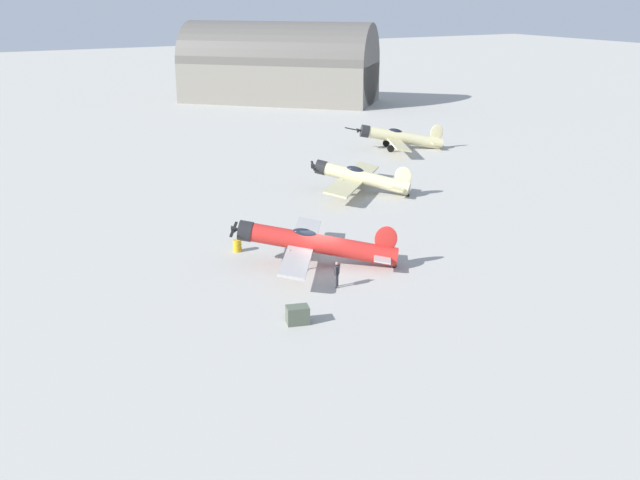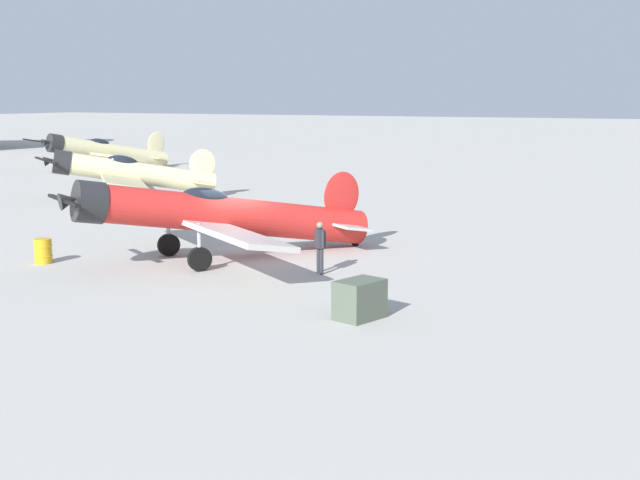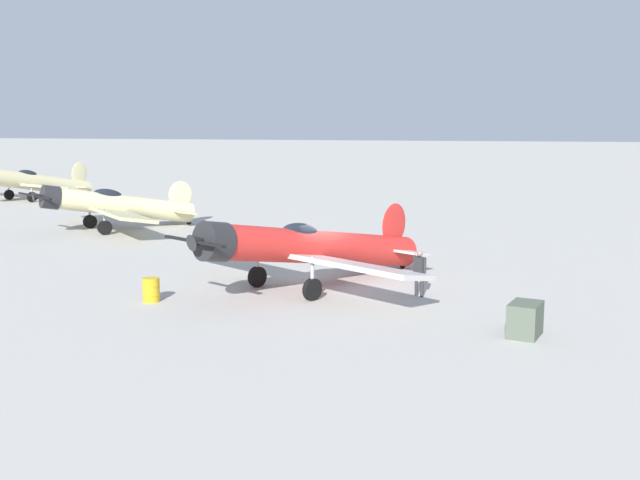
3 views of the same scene
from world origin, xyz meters
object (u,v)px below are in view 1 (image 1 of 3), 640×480
Objects in this scene: airplane_far_line at (399,137)px; airplane_foreground at (312,243)px; airplane_mid_apron at (358,177)px; equipment_crate at (298,315)px; ground_crew_mechanic at (337,272)px; fuel_drum at (237,246)px.

airplane_foreground is at bearing 70.88° from airplane_far_line.
airplane_far_line reaches higher than airplane_mid_apron.
airplane_foreground is at bearing -33.01° from equipment_crate.
fuel_drum is (9.20, 2.88, -0.60)m from ground_crew_mechanic.
airplane_foreground is 4.26m from ground_crew_mechanic.
airplane_foreground reaches higher than airplane_mid_apron.
fuel_drum is (-9.61, 15.88, -1.03)m from airplane_mid_apron.
airplane_foreground is 0.86× the size of airplane_far_line.
airplane_foreground is at bearing -53.65° from ground_crew_mechanic.
airplane_foreground reaches higher than fuel_drum.
airplane_far_line is 7.42× the size of ground_crew_mechanic.
equipment_crate is 12.85m from fuel_drum.
ground_crew_mechanic reaches higher than fuel_drum.
airplane_far_line is 42.93m from ground_crew_mechanic.
airplane_far_line is (14.40, -14.22, -0.07)m from airplane_mid_apron.
airplane_foreground is 6.35× the size of ground_crew_mechanic.
airplane_mid_apron is 5.97× the size of ground_crew_mechanic.
airplane_mid_apron is at bearing -58.83° from fuel_drum.
airplane_mid_apron is 11.87× the size of fuel_drum.
ground_crew_mechanic is at bearing 101.14° from airplane_mid_apron.
airplane_far_line is 14.75× the size of fuel_drum.
fuel_drum is (12.74, -1.66, -0.08)m from equipment_crate.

